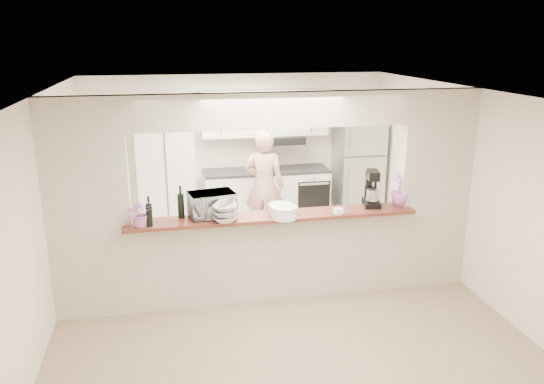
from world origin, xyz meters
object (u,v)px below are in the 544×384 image
object	(u,v)px
refrigerator	(358,171)
person	(264,186)
stand_mixer	(372,190)
toaster_oven	(212,204)

from	to	relation	value
refrigerator	person	size ratio (longest dim) A/B	0.98
person	stand_mixer	bearing A→B (deg)	140.22
toaster_oven	stand_mixer	distance (m)	1.95
stand_mixer	person	xyz separation A→B (m)	(-0.98, 1.91, -0.43)
toaster_oven	stand_mixer	size ratio (longest dim) A/B	1.14
refrigerator	toaster_oven	xyz separation A→B (m)	(-2.75, -2.60, 0.38)
stand_mixer	person	bearing A→B (deg)	117.20
person	toaster_oven	bearing A→B (deg)	86.12
stand_mixer	refrigerator	bearing A→B (deg)	72.87
toaster_oven	refrigerator	bearing A→B (deg)	32.92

